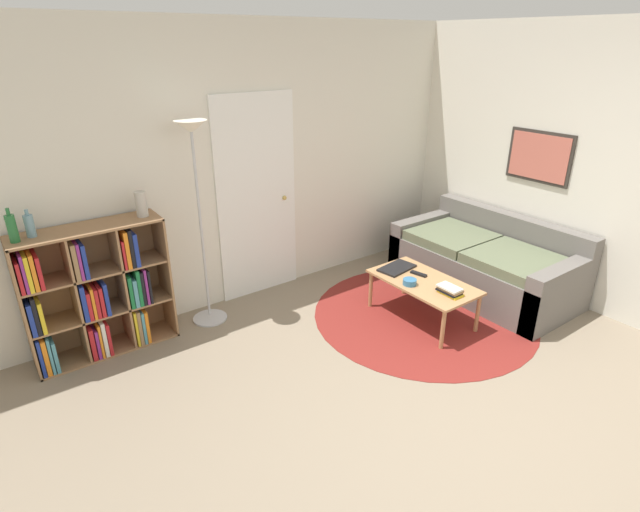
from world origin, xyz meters
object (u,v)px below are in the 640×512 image
(coffee_table, at_px, (423,284))
(bottle_middle, at_px, (30,226))
(couch, at_px, (487,263))
(laptop, at_px, (397,268))
(floor_lamp, at_px, (195,171))
(bookshelf, at_px, (93,295))
(vase_on_shelf, at_px, (141,204))
(bowl, at_px, (410,282))
(bottle_left, at_px, (12,228))

(coffee_table, distance_m, bottle_middle, 3.22)
(couch, xyz_separation_m, laptop, (-1.03, 0.28, 0.13))
(couch, height_order, bottle_middle, bottle_middle)
(floor_lamp, distance_m, coffee_table, 2.24)
(couch, distance_m, laptop, 1.08)
(bookshelf, height_order, floor_lamp, floor_lamp)
(laptop, bearing_deg, floor_lamp, 152.31)
(coffee_table, bearing_deg, couch, 2.75)
(vase_on_shelf, bearing_deg, bowl, -32.16)
(bowl, bearing_deg, couch, 1.36)
(couch, bearing_deg, coffee_table, -177.25)
(coffee_table, height_order, bottle_left, bottle_left)
(bookshelf, distance_m, bottle_left, 0.80)
(laptop, distance_m, vase_on_shelf, 2.36)
(bookshelf, distance_m, floor_lamp, 1.29)
(bowl, bearing_deg, vase_on_shelf, 147.84)
(bookshelf, distance_m, couch, 3.75)
(couch, xyz_separation_m, vase_on_shelf, (-3.08, 1.17, 0.92))
(laptop, bearing_deg, bowl, -114.79)
(bowl, bearing_deg, bottle_left, 157.48)
(laptop, bearing_deg, vase_on_shelf, 156.52)
(floor_lamp, relative_size, coffee_table, 1.85)
(bookshelf, relative_size, coffee_table, 1.13)
(laptop, relative_size, bottle_middle, 1.87)
(bottle_left, height_order, bottle_middle, bottle_left)
(laptop, xyz_separation_m, bowl, (-0.14, -0.31, 0.02))
(couch, relative_size, bottle_middle, 8.81)
(vase_on_shelf, bearing_deg, bottle_left, -178.17)
(bottle_left, relative_size, bottle_middle, 1.21)
(floor_lamp, height_order, bottle_middle, floor_lamp)
(bookshelf, relative_size, bottle_left, 4.42)
(coffee_table, distance_m, vase_on_shelf, 2.54)
(couch, height_order, vase_on_shelf, vase_on_shelf)
(coffee_table, distance_m, laptop, 0.33)
(bookshelf, bearing_deg, bottle_left, -175.90)
(vase_on_shelf, bearing_deg, coffee_table, -30.54)
(bookshelf, xyz_separation_m, floor_lamp, (0.94, -0.06, 0.89))
(floor_lamp, xyz_separation_m, couch, (2.62, -1.11, -1.13))
(floor_lamp, xyz_separation_m, coffee_table, (1.60, -1.16, -1.06))
(floor_lamp, height_order, bottle_left, floor_lamp)
(laptop, height_order, bottle_left, bottle_left)
(laptop, xyz_separation_m, vase_on_shelf, (-2.04, 0.89, 0.79))
(bottle_middle, bearing_deg, bowl, -24.18)
(bookshelf, xyz_separation_m, couch, (3.56, -1.17, -0.25))
(bookshelf, distance_m, vase_on_shelf, 0.83)
(coffee_table, xyz_separation_m, laptop, (-0.02, 0.33, 0.05))
(couch, distance_m, bowl, 1.18)
(couch, xyz_separation_m, coffee_table, (-1.02, -0.05, 0.08))
(bottle_left, bearing_deg, couch, -15.92)
(vase_on_shelf, bearing_deg, couch, -20.78)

